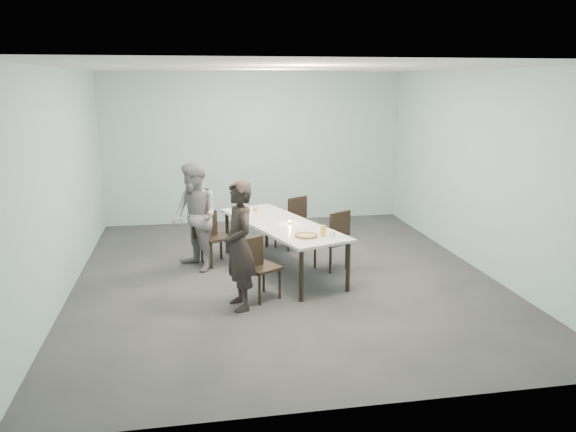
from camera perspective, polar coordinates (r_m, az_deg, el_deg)
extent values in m
plane|color=#333335|center=(8.38, -0.41, -6.13)|extent=(7.00, 7.00, 0.00)
cube|color=#A0C9CA|center=(11.43, -3.43, 6.89)|extent=(6.00, 0.02, 3.00)
cube|color=#A0C9CA|center=(4.67, 6.90, -3.01)|extent=(6.00, 0.02, 3.00)
cube|color=#A0C9CA|center=(8.06, -21.98, 3.12)|extent=(0.02, 7.00, 3.00)
cube|color=#A0C9CA|center=(9.00, 18.81, 4.38)|extent=(0.02, 7.00, 3.00)
cube|color=white|center=(7.89, -0.45, 14.85)|extent=(6.00, 7.00, 0.02)
cube|color=white|center=(8.42, -0.68, -0.82)|extent=(1.70, 2.75, 0.04)
cylinder|color=black|center=(7.34, 1.36, -6.08)|extent=(0.06, 0.06, 0.71)
cylinder|color=black|center=(9.43, -6.20, -1.69)|extent=(0.06, 0.06, 0.71)
cylinder|color=black|center=(7.73, 6.11, -5.15)|extent=(0.06, 0.06, 0.71)
cylinder|color=black|center=(9.73, -2.19, -1.14)|extent=(0.06, 0.06, 0.71)
cube|color=black|center=(7.43, -2.71, -5.24)|extent=(0.58, 0.58, 0.04)
cube|color=black|center=(7.24, -3.91, -3.76)|extent=(0.38, 0.25, 0.40)
cylinder|color=black|center=(7.28, -2.90, -7.53)|extent=(0.04, 0.04, 0.41)
cylinder|color=black|center=(7.53, -4.52, -6.81)|extent=(0.04, 0.04, 0.41)
cylinder|color=black|center=(7.48, -0.85, -6.92)|extent=(0.04, 0.04, 0.41)
cylinder|color=black|center=(7.73, -2.49, -6.25)|extent=(0.04, 0.04, 0.41)
cube|color=black|center=(8.88, -7.33, -2.18)|extent=(0.55, 0.55, 0.04)
cube|color=black|center=(8.74, -8.49, -0.85)|extent=(0.40, 0.21, 0.40)
cylinder|color=black|center=(8.73, -7.77, -4.02)|extent=(0.04, 0.04, 0.41)
cylinder|color=black|center=(9.02, -8.74, -3.47)|extent=(0.04, 0.04, 0.41)
cylinder|color=black|center=(8.88, -5.81, -3.66)|extent=(0.04, 0.04, 0.41)
cylinder|color=black|center=(9.17, -6.82, -3.13)|extent=(0.04, 0.04, 0.41)
cube|color=black|center=(8.61, 4.37, -2.61)|extent=(0.57, 0.57, 0.04)
cube|color=black|center=(8.68, 5.30, -0.86)|extent=(0.38, 0.24, 0.40)
cylinder|color=black|center=(8.91, 4.37, -3.57)|extent=(0.04, 0.04, 0.41)
cylinder|color=black|center=(8.68, 5.94, -4.07)|extent=(0.04, 0.04, 0.41)
cylinder|color=black|center=(8.68, 2.76, -4.00)|extent=(0.04, 0.04, 0.41)
cylinder|color=black|center=(8.45, 4.32, -4.53)|extent=(0.04, 0.04, 0.41)
cube|color=black|center=(9.66, 0.12, -0.78)|extent=(0.58, 0.58, 0.04)
cube|color=black|center=(9.73, 0.97, 0.78)|extent=(0.38, 0.25, 0.40)
cylinder|color=black|center=(9.95, 0.21, -1.69)|extent=(0.04, 0.04, 0.41)
cylinder|color=black|center=(9.71, 1.54, -2.09)|extent=(0.04, 0.04, 0.41)
cylinder|color=black|center=(9.74, -1.29, -2.03)|extent=(0.04, 0.04, 0.41)
cylinder|color=black|center=(9.49, 0.03, -2.45)|extent=(0.04, 0.04, 0.41)
imported|color=black|center=(7.03, -4.99, -3.03)|extent=(0.52, 0.67, 1.64)
imported|color=gray|center=(8.57, -9.43, -0.10)|extent=(0.94, 1.01, 1.65)
cylinder|color=white|center=(7.65, 1.86, -2.11)|extent=(0.34, 0.34, 0.01)
cylinder|color=#EBD685|center=(7.65, 1.86, -2.01)|extent=(0.30, 0.30, 0.01)
torus|color=brown|center=(7.65, 1.86, -1.98)|extent=(0.32, 0.32, 0.03)
cylinder|color=white|center=(8.08, 1.72, -1.27)|extent=(0.18, 0.18, 0.01)
cylinder|color=gold|center=(7.69, 3.59, -1.52)|extent=(0.08, 0.08, 0.15)
cylinder|color=silver|center=(7.67, 4.54, -1.81)|extent=(0.08, 0.08, 0.09)
cylinder|color=silver|center=(8.34, 0.20, -0.70)|extent=(0.06, 0.06, 0.03)
cylinder|color=orange|center=(8.34, 0.20, -0.54)|extent=(0.04, 0.04, 0.01)
cylinder|color=gold|center=(9.09, -3.32, 0.62)|extent=(0.07, 0.07, 0.08)
cube|color=silver|center=(9.08, -4.28, 0.36)|extent=(0.36, 0.31, 0.01)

